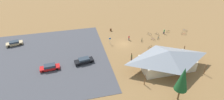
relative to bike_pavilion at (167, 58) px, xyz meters
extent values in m
plane|color=olive|center=(6.69, -13.79, -2.79)|extent=(160.00, 160.00, 0.00)
cube|color=#424247|center=(34.35, -10.74, -2.76)|extent=(42.82, 33.10, 0.05)
cube|color=beige|center=(0.00, 0.00, -1.43)|extent=(12.53, 6.30, 2.70)
pyramid|color=gray|center=(0.00, 0.00, 1.00)|extent=(15.44, 9.22, 2.16)
cylinder|color=brown|center=(-7.50, -4.39, -1.43)|extent=(0.20, 0.20, 2.70)
cylinder|color=brown|center=(7.50, -4.39, -1.43)|extent=(0.20, 0.20, 2.70)
cylinder|color=brown|center=(-7.50, 4.39, -1.43)|extent=(0.20, 0.20, 2.70)
cylinder|color=brown|center=(7.50, 4.39, -1.43)|extent=(0.20, 0.20, 2.70)
cylinder|color=brown|center=(8.36, -23.30, -2.34)|extent=(0.60, 0.60, 0.90)
cylinder|color=#99999E|center=(10.70, -14.59, -1.69)|extent=(0.08, 0.08, 2.20)
cube|color=#1959B2|center=(10.70, -14.59, -0.89)|extent=(0.56, 0.04, 0.40)
cylinder|color=brown|center=(2.65, 9.99, -1.43)|extent=(0.31, 0.31, 2.72)
cone|color=#194C23|center=(2.65, 9.99, 2.48)|extent=(2.51, 2.51, 5.09)
torus|color=black|center=(0.52, -9.28, -2.43)|extent=(0.64, 0.39, 0.72)
torus|color=black|center=(-0.40, -9.80, -2.43)|extent=(0.64, 0.39, 0.72)
cylinder|color=orange|center=(0.06, -9.54, -2.31)|extent=(0.86, 0.51, 0.04)
cylinder|color=orange|center=(0.22, -9.45, -2.24)|extent=(0.04, 0.04, 0.38)
cube|color=black|center=(0.22, -9.45, -2.04)|extent=(0.21, 0.17, 0.05)
cylinder|color=orange|center=(-0.31, -9.75, -2.19)|extent=(0.04, 0.04, 0.47)
cylinder|color=black|center=(-0.31, -9.75, -1.96)|extent=(0.27, 0.43, 0.03)
torus|color=black|center=(1.05, -13.55, -2.41)|extent=(0.41, 0.67, 0.75)
torus|color=black|center=(0.52, -14.48, -2.41)|extent=(0.41, 0.67, 0.75)
cylinder|color=#1E7F38|center=(0.78, -14.01, -2.29)|extent=(0.52, 0.87, 0.04)
cylinder|color=#1E7F38|center=(0.88, -13.84, -2.22)|extent=(0.04, 0.04, 0.39)
cube|color=black|center=(0.88, -13.84, -2.02)|extent=(0.17, 0.21, 0.05)
cylinder|color=#1E7F38|center=(0.57, -14.38, -2.14)|extent=(0.04, 0.04, 0.53)
cylinder|color=black|center=(0.57, -14.38, -1.88)|extent=(0.43, 0.27, 0.03)
torus|color=black|center=(-5.38, -16.92, -2.43)|extent=(0.37, 0.64, 0.71)
torus|color=black|center=(-5.84, -16.08, -2.43)|extent=(0.37, 0.64, 0.71)
cylinder|color=#B7B7BC|center=(-5.61, -16.50, -2.32)|extent=(0.46, 0.79, 0.04)
cylinder|color=#B7B7BC|center=(-5.53, -16.65, -2.22)|extent=(0.04, 0.04, 0.43)
cube|color=black|center=(-5.53, -16.65, -2.01)|extent=(0.17, 0.21, 0.05)
cylinder|color=#B7B7BC|center=(-5.79, -16.16, -2.23)|extent=(0.04, 0.04, 0.41)
cylinder|color=black|center=(-5.79, -16.16, -2.02)|extent=(0.44, 0.26, 0.03)
torus|color=black|center=(-2.92, -17.69, -2.42)|extent=(0.36, 0.67, 0.73)
torus|color=black|center=(-3.39, -16.73, -2.42)|extent=(0.36, 0.67, 0.73)
cylinder|color=silver|center=(-3.16, -17.21, -2.30)|extent=(0.47, 0.90, 0.04)
cylinder|color=silver|center=(-3.07, -17.38, -2.21)|extent=(0.04, 0.04, 0.42)
cube|color=black|center=(-3.07, -17.38, -2.01)|extent=(0.16, 0.21, 0.05)
cylinder|color=silver|center=(-3.35, -16.83, -2.21)|extent=(0.04, 0.04, 0.43)
cylinder|color=black|center=(-3.35, -16.83, -2.00)|extent=(0.44, 0.24, 0.03)
torus|color=black|center=(-10.56, -17.87, -2.46)|extent=(0.63, 0.27, 0.65)
torus|color=black|center=(-9.58, -17.49, -2.46)|extent=(0.63, 0.27, 0.65)
cylinder|color=yellow|center=(-10.07, -17.68, -2.35)|extent=(0.92, 0.38, 0.04)
cylinder|color=yellow|center=(-10.25, -17.75, -2.27)|extent=(0.04, 0.04, 0.37)
cube|color=black|center=(-10.25, -17.75, -2.09)|extent=(0.22, 0.15, 0.05)
cylinder|color=yellow|center=(-9.68, -17.53, -2.23)|extent=(0.04, 0.04, 0.46)
cylinder|color=black|center=(-9.68, -17.53, -2.00)|extent=(0.20, 0.46, 0.03)
torus|color=black|center=(-14.65, -14.54, -2.44)|extent=(0.67, 0.28, 0.70)
torus|color=black|center=(-13.69, -14.89, -2.44)|extent=(0.67, 0.28, 0.70)
cylinder|color=red|center=(-14.17, -14.71, -2.32)|extent=(0.90, 0.36, 0.04)
cylinder|color=red|center=(-14.34, -14.65, -2.21)|extent=(0.04, 0.04, 0.45)
cube|color=black|center=(-14.34, -14.65, -1.99)|extent=(0.22, 0.14, 0.05)
cylinder|color=red|center=(-13.79, -14.86, -2.21)|extent=(0.04, 0.04, 0.45)
cylinder|color=black|center=(-13.79, -14.86, -1.99)|extent=(0.20, 0.46, 0.03)
torus|color=black|center=(-15.58, -17.31, -2.45)|extent=(0.54, 0.48, 0.68)
torus|color=black|center=(-16.37, -16.63, -2.45)|extent=(0.54, 0.48, 0.68)
cylinder|color=#2347B7|center=(-15.98, -16.97, -2.33)|extent=(0.74, 0.65, 0.04)
cylinder|color=#2347B7|center=(-15.83, -17.10, -2.23)|extent=(0.04, 0.04, 0.43)
cube|color=black|center=(-15.83, -17.10, -2.01)|extent=(0.20, 0.19, 0.05)
cylinder|color=#2347B7|center=(-16.29, -16.70, -2.21)|extent=(0.04, 0.04, 0.47)
cylinder|color=black|center=(-16.29, -16.70, -1.98)|extent=(0.34, 0.38, 0.03)
torus|color=black|center=(-3.15, -13.37, -2.46)|extent=(0.36, 0.58, 0.64)
torus|color=black|center=(-2.64, -14.25, -2.46)|extent=(0.36, 0.58, 0.64)
cylinder|color=#722D9E|center=(-2.89, -13.81, -2.36)|extent=(0.50, 0.83, 0.04)
cylinder|color=#722D9E|center=(-2.98, -13.65, -2.25)|extent=(0.04, 0.04, 0.43)
cube|color=black|center=(-2.98, -13.65, -2.03)|extent=(0.17, 0.21, 0.05)
cylinder|color=#722D9E|center=(-2.69, -14.16, -2.26)|extent=(0.04, 0.04, 0.41)
cylinder|color=black|center=(-2.69, -14.16, -2.06)|extent=(0.43, 0.27, 0.03)
torus|color=black|center=(-5.18, -14.61, -2.45)|extent=(0.49, 0.52, 0.68)
torus|color=black|center=(-4.45, -13.83, -2.45)|extent=(0.49, 0.52, 0.68)
cylinder|color=#197A7F|center=(-4.81, -14.22, -2.34)|extent=(0.70, 0.74, 0.04)
cylinder|color=#197A7F|center=(-4.95, -14.36, -2.26)|extent=(0.04, 0.04, 0.38)
cube|color=black|center=(-4.95, -14.36, -2.07)|extent=(0.19, 0.20, 0.05)
cylinder|color=#197A7F|center=(-4.52, -13.91, -2.21)|extent=(0.04, 0.04, 0.48)
cylinder|color=black|center=(-4.52, -13.91, -1.97)|extent=(0.37, 0.35, 0.03)
cube|color=black|center=(19.31, -6.82, -2.21)|extent=(5.03, 2.60, 0.62)
cube|color=#2D3842|center=(19.31, -6.82, -1.63)|extent=(2.91, 2.05, 0.54)
cylinder|color=black|center=(20.79, -5.75, -2.42)|extent=(0.67, 0.32, 0.64)
cylinder|color=black|center=(21.05, -7.37, -2.42)|extent=(0.67, 0.32, 0.64)
cylinder|color=black|center=(17.57, -6.27, -2.42)|extent=(0.67, 0.32, 0.64)
cylinder|color=black|center=(17.83, -7.89, -2.42)|extent=(0.67, 0.32, 0.64)
cube|color=tan|center=(38.23, -20.70, -2.20)|extent=(4.79, 2.65, 0.64)
cube|color=#2D3842|center=(38.23, -20.70, -1.65)|extent=(2.79, 2.05, 0.45)
cylinder|color=black|center=(39.58, -19.62, -2.42)|extent=(0.67, 0.34, 0.64)
cylinder|color=black|center=(39.89, -21.17, -2.42)|extent=(0.67, 0.34, 0.64)
cylinder|color=black|center=(36.57, -20.23, -2.42)|extent=(0.67, 0.34, 0.64)
cylinder|color=black|center=(36.88, -21.77, -2.42)|extent=(0.67, 0.34, 0.64)
cube|color=red|center=(27.65, -6.02, -2.23)|extent=(4.76, 2.06, 0.57)
cube|color=#2D3842|center=(27.65, -6.02, -1.66)|extent=(2.70, 1.72, 0.58)
cylinder|color=black|center=(29.19, -5.15, -2.42)|extent=(0.65, 0.26, 0.64)
cylinder|color=black|center=(29.28, -6.70, -2.42)|extent=(0.65, 0.26, 0.64)
cylinder|color=black|center=(26.02, -5.35, -2.42)|extent=(0.65, 0.26, 0.64)
cylinder|color=black|center=(26.12, -6.90, -2.42)|extent=(0.65, 0.26, 0.64)
cube|color=#2D3347|center=(-8.13, -16.85, -2.36)|extent=(0.33, 0.38, 0.85)
cylinder|color=green|center=(-8.13, -16.85, -1.59)|extent=(0.36, 0.36, 0.69)
sphere|color=tan|center=(-8.13, -16.85, -1.13)|extent=(0.24, 0.24, 0.24)
cube|color=#2D3347|center=(4.42, -15.62, -2.38)|extent=(0.30, 0.36, 0.81)
cylinder|color=red|center=(4.42, -15.62, -1.67)|extent=(0.36, 0.36, 0.61)
sphere|color=tan|center=(4.42, -15.62, -1.25)|extent=(0.24, 0.24, 0.24)
cube|color=#2D3347|center=(7.13, -5.22, -2.32)|extent=(0.40, 0.37, 0.93)
cylinder|color=green|center=(7.13, -5.22, -1.57)|extent=(0.36, 0.36, 0.57)
sphere|color=tan|center=(7.13, -5.22, -1.16)|extent=(0.24, 0.24, 0.24)
camera|label=1|loc=(21.69, 32.39, 25.14)|focal=29.82mm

